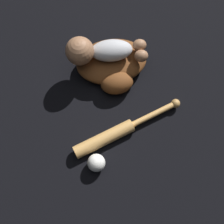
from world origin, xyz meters
The scene contains 5 objects.
ground_plane centered at (0.00, 0.00, 0.00)m, with size 6.00×6.00×0.00m, color black.
baseball_glove centered at (-0.01, 0.02, 0.04)m, with size 0.38×0.34×0.09m.
baby_figure centered at (0.03, -0.02, 0.14)m, with size 0.33×0.24×0.12m.
baseball_bat centered at (0.16, 0.28, 0.03)m, with size 0.49×0.10×0.05m.
baseball centered at (0.29, 0.34, 0.04)m, with size 0.07×0.07×0.07m.
Camera 1 is at (0.40, 0.60, 1.23)m, focal length 50.00 mm.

